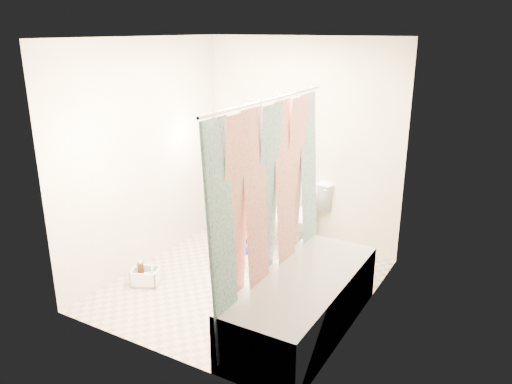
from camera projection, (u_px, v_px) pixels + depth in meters
The scene contains 14 objects.
floor at pixel (244, 284), 5.07m from camera, with size 2.60×2.60×0.00m, color tan.
ceiling at pixel (242, 37), 4.31m from camera, with size 2.40×2.60×0.02m, color white.
wall_back at pixel (301, 144), 5.76m from camera, with size 2.40×0.02×2.40m, color beige.
wall_front at pixel (150, 213), 3.62m from camera, with size 2.40×0.02×2.40m, color beige.
wall_left at pixel (146, 155), 5.26m from camera, with size 0.02×2.60×2.40m, color beige.
wall_right at pixel (367, 191), 4.12m from camera, with size 0.02×2.60×2.40m, color beige.
bathtub at pixel (303, 302), 4.23m from camera, with size 0.70×1.75×0.50m.
curtain_rod at pixel (271, 100), 3.86m from camera, with size 0.02×0.02×1.90m, color silver.
shower_curtain at pixel (270, 212), 4.15m from camera, with size 0.06×1.75×1.80m, color white.
toilet at pixel (300, 217), 5.75m from camera, with size 0.45×0.79×0.81m, color silver.
tank_lid at pixel (292, 214), 5.64m from camera, with size 0.50×0.22×0.04m, color white.
tank_internals at pixel (310, 180), 5.80m from camera, with size 0.19×0.09×0.26m.
plumber at pixel (251, 182), 5.63m from camera, with size 0.60×0.39×1.64m, color #1132AB.
cleaning_caddy at pixel (147, 277), 5.05m from camera, with size 0.34×0.31×0.21m.
Camera 1 is at (2.36, -3.85, 2.48)m, focal length 35.00 mm.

